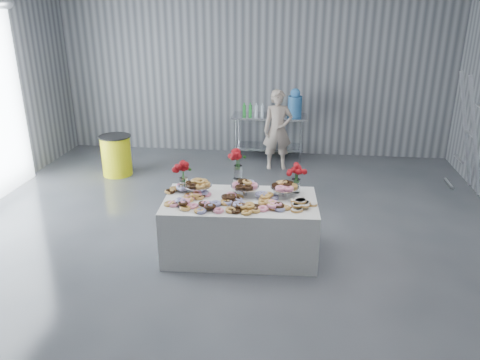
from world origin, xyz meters
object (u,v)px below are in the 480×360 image
object	(u,v)px
water_jug	(295,104)
trash_barrel	(116,155)
stepladder	(470,134)
person	(278,130)
display_table	(240,227)
prep_table	(269,129)

from	to	relation	value
water_jug	trash_barrel	size ratio (longest dim) A/B	0.74
trash_barrel	stepladder	distance (m)	6.18
person	stepladder	size ratio (longest dim) A/B	0.76
display_table	trash_barrel	world-z (taller)	same
stepladder	trash_barrel	bearing A→B (deg)	179.60
display_table	person	size ratio (longest dim) A/B	1.24
display_table	water_jug	size ratio (longest dim) A/B	3.43
trash_barrel	display_table	bearing A→B (deg)	-44.92
water_jug	stepladder	size ratio (longest dim) A/B	0.27
stepladder	person	bearing A→B (deg)	166.34
water_jug	prep_table	bearing A→B (deg)	180.00
prep_table	display_table	bearing A→B (deg)	-91.59
person	stepladder	bearing A→B (deg)	-22.66
prep_table	stepladder	size ratio (longest dim) A/B	0.74
display_table	stepladder	bearing A→B (deg)	36.42
person	trash_barrel	distance (m)	3.06
water_jug	trash_barrel	xyz separation A→B (m)	(-3.25, -1.33, -0.77)
display_table	person	world-z (taller)	person
water_jug	display_table	bearing A→B (deg)	-98.74
prep_table	trash_barrel	distance (m)	3.07
prep_table	stepladder	xyz separation A→B (m)	(3.40, -1.38, 0.39)
display_table	water_jug	bearing A→B (deg)	81.26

